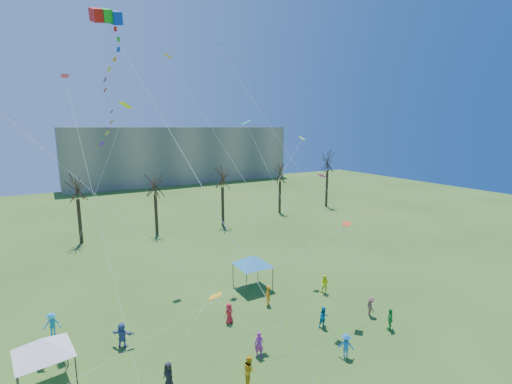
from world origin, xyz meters
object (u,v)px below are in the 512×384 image
distant_building (181,154)px  canopy_tent_blue (253,260)px  big_box_kite (115,88)px  canopy_tent_white (42,346)px

distant_building → canopy_tent_blue: 70.88m
big_box_kite → canopy_tent_white: bearing=160.4°
canopy_tent_white → canopy_tent_blue: bearing=17.6°
canopy_tent_white → canopy_tent_blue: canopy_tent_blue is taller
distant_building → canopy_tent_white: size_ratio=14.28×
distant_building → canopy_tent_white: bearing=-114.1°
big_box_kite → canopy_tent_blue: 20.31m
canopy_tent_white → canopy_tent_blue: (17.08, 5.43, 0.02)m
distant_building → canopy_tent_blue: bearing=-103.2°
canopy_tent_blue → distant_building: bearing=76.8°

